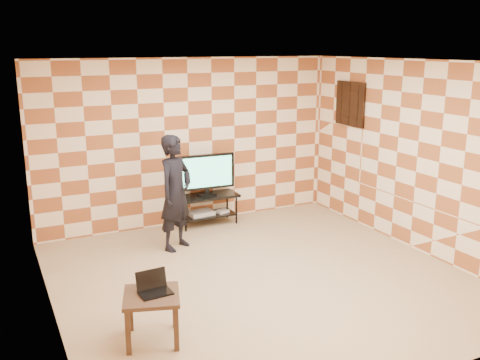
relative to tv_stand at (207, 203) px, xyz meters
name	(u,v)px	position (x,y,z in m)	size (l,w,h in m)	color
floor	(260,277)	(-0.20, -2.24, -0.37)	(5.00, 5.00, 0.00)	tan
wall_back	(189,142)	(-0.20, 0.26, 0.98)	(5.00, 0.02, 2.70)	#FFE7C3
wall_front	(407,241)	(-0.20, -4.74, 0.98)	(5.00, 0.02, 2.70)	#FFE7C3
wall_left	(45,200)	(-2.70, -2.24, 0.98)	(0.02, 5.00, 2.70)	#FFE7C3
wall_right	(417,157)	(2.30, -2.24, 0.98)	(0.02, 5.00, 2.70)	#FFE7C3
ceiling	(263,61)	(-0.20, -2.24, 2.33)	(5.00, 5.00, 0.02)	white
wall_art	(350,104)	(2.27, -0.69, 1.58)	(0.04, 0.72, 0.72)	black
tv_stand	(207,203)	(0.00, 0.00, 0.00)	(1.01, 0.46, 0.50)	black
tv	(207,173)	(0.00, 0.00, 0.51)	(0.94, 0.19, 0.68)	black
dvd_player	(201,213)	(-0.11, 0.01, -0.16)	(0.40, 0.28, 0.07)	#BABABD
game_console	(222,211)	(0.26, -0.03, -0.17)	(0.19, 0.14, 0.04)	silver
side_table	(152,303)	(-1.87, -3.09, 0.05)	(0.68, 0.68, 0.50)	#342117
laptop	(154,287)	(-1.83, -3.05, 0.18)	(0.33, 0.27, 0.21)	black
person	(176,193)	(-0.81, -0.79, 0.47)	(0.61, 0.40, 1.67)	black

